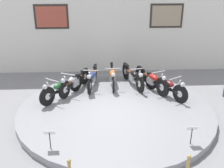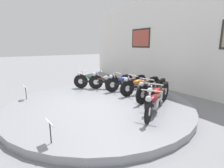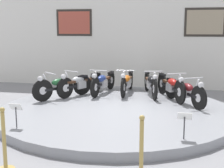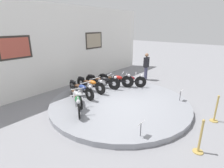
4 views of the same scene
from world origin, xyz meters
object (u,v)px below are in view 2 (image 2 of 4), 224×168
(motorcycle_silver, at_px, (110,80))
(motorcycle_red, at_px, (158,94))
(motorcycle_orange, at_px, (140,84))
(motorcycle_black, at_px, (152,89))
(motorcycle_maroon, at_px, (154,101))
(info_placard_front_centre, at_px, (50,126))
(motorcycle_green, at_px, (95,80))
(motorcycle_blue, at_px, (126,82))
(info_placard_front_left, at_px, (26,89))

(motorcycle_silver, distance_m, motorcycle_red, 2.71)
(motorcycle_orange, bearing_deg, motorcycle_black, -9.94)
(motorcycle_orange, distance_m, motorcycle_black, 0.76)
(motorcycle_silver, distance_m, motorcycle_maroon, 3.14)
(motorcycle_silver, bearing_deg, info_placard_front_centre, -47.49)
(motorcycle_green, bearing_deg, motorcycle_red, 10.14)
(motorcycle_silver, height_order, motorcycle_maroon, motorcycle_silver)
(motorcycle_green, height_order, motorcycle_blue, motorcycle_green)
(motorcycle_green, height_order, info_placard_front_centre, motorcycle_green)
(motorcycle_silver, height_order, motorcycle_orange, motorcycle_orange)
(motorcycle_green, height_order, motorcycle_orange, motorcycle_orange)
(info_placard_front_centre, bearing_deg, motorcycle_green, 141.03)
(motorcycle_orange, bearing_deg, info_placard_front_centre, -66.29)
(motorcycle_maroon, xyz_separation_m, info_placard_front_centre, (-0.06, -2.76, -0.00))
(motorcycle_maroon, xyz_separation_m, info_placard_front_left, (-3.41, -2.76, -0.00))
(motorcycle_red, distance_m, info_placard_front_centre, 3.33)
(motorcycle_silver, distance_m, motorcycle_orange, 1.45)
(motorcycle_orange, relative_size, motorcycle_red, 1.06)
(motorcycle_silver, distance_m, info_placard_front_left, 3.33)
(motorcycle_red, height_order, info_placard_front_centre, motorcycle_red)
(motorcycle_orange, height_order, info_placard_front_centre, motorcycle_orange)
(info_placard_front_left, relative_size, info_placard_front_centre, 1.00)
(motorcycle_green, bearing_deg, motorcycle_orange, 31.39)
(motorcycle_orange, height_order, motorcycle_black, motorcycle_black)
(motorcycle_silver, bearing_deg, motorcycle_red, 0.04)
(motorcycle_blue, xyz_separation_m, motorcycle_black, (1.49, 0.00, 0.01))
(motorcycle_orange, bearing_deg, motorcycle_red, -20.46)
(motorcycle_blue, xyz_separation_m, motorcycle_red, (2.10, -0.37, 0.02))
(motorcycle_green, bearing_deg, motorcycle_black, 20.52)
(motorcycle_blue, xyz_separation_m, info_placard_front_left, (-0.94, -3.69, -0.01))
(motorcycle_silver, bearing_deg, motorcycle_maroon, -10.16)
(motorcycle_black, bearing_deg, info_placard_front_left, -123.29)
(motorcycle_green, xyz_separation_m, info_placard_front_centre, (3.41, -2.76, -0.01))
(motorcycle_blue, bearing_deg, motorcycle_orange, 10.26)
(motorcycle_red, bearing_deg, info_placard_front_centre, -84.47)
(motorcycle_orange, distance_m, motorcycle_maroon, 2.03)
(motorcycle_black, bearing_deg, motorcycle_silver, -169.84)
(motorcycle_silver, xyz_separation_m, motorcycle_maroon, (3.09, -0.55, -0.00))
(motorcycle_orange, bearing_deg, motorcycle_maroon, -31.49)
(info_placard_front_left, bearing_deg, motorcycle_green, 91.22)
(motorcycle_green, relative_size, motorcycle_orange, 0.82)
(motorcycle_black, bearing_deg, motorcycle_maroon, -43.30)
(motorcycle_green, relative_size, motorcycle_blue, 0.82)
(motorcycle_orange, xyz_separation_m, motorcycle_red, (1.36, -0.51, 0.02))
(motorcycle_red, relative_size, info_placard_front_left, 3.65)
(info_placard_front_left, bearing_deg, motorcycle_orange, 66.30)
(motorcycle_orange, distance_m, info_placard_front_left, 4.17)
(motorcycle_black, height_order, motorcycle_red, motorcycle_red)
(motorcycle_maroon, bearing_deg, motorcycle_green, 179.95)
(motorcycle_maroon, distance_m, info_placard_front_left, 4.39)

